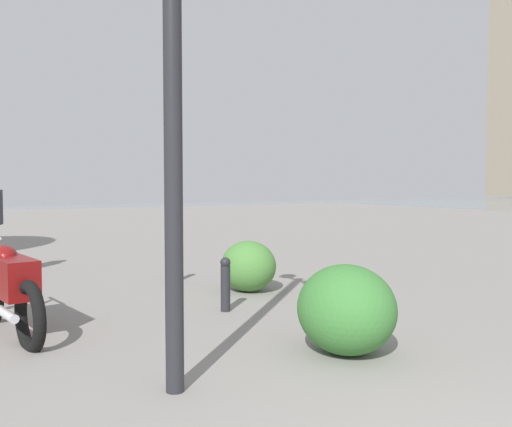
# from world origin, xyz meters

# --- Properties ---
(lamppost) EXTENTS (0.98, 0.28, 4.46)m
(lamppost) POSITION_xyz_m (3.16, 0.81, 2.93)
(lamppost) COLOR #232328
(lamppost) RESTS_ON ground
(motorcycle) EXTENTS (2.16, 0.50, 1.06)m
(motorcycle) POSITION_xyz_m (5.62, 1.74, 0.50)
(motorcycle) COLOR black
(motorcycle) RESTS_ON ground
(bollard_near) EXTENTS (0.13, 0.13, 0.67)m
(bollard_near) POSITION_xyz_m (5.39, -0.71, 0.35)
(bollard_near) COLOR #232328
(bollard_near) RESTS_ON ground
(bollard_mid) EXTENTS (0.13, 0.13, 0.70)m
(bollard_mid) POSITION_xyz_m (7.64, -0.89, 0.36)
(bollard_mid) COLOR #232328
(bollard_mid) RESTS_ON ground
(shrub_low) EXTENTS (0.88, 0.79, 0.75)m
(shrub_low) POSITION_xyz_m (6.39, -1.58, 0.37)
(shrub_low) COLOR #477F38
(shrub_low) RESTS_ON ground
(shrub_round) EXTENTS (0.99, 0.89, 0.84)m
(shrub_round) POSITION_xyz_m (3.28, -0.93, 0.42)
(shrub_round) COLOR #387533
(shrub_round) RESTS_ON ground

